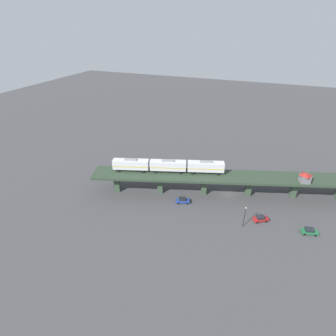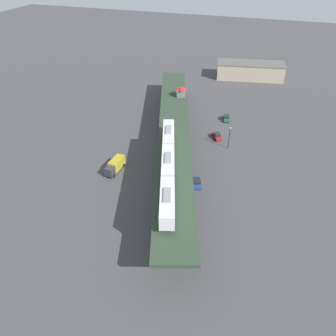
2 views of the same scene
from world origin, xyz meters
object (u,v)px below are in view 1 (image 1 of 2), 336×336
(signal_hut, at_px, (305,177))
(street_car_green, at_px, (309,231))
(street_car_blue, at_px, (182,200))
(delivery_truck, at_px, (198,167))
(street_car_red, at_px, (261,219))
(subway_train, at_px, (168,165))
(street_lamp, at_px, (245,215))

(signal_hut, bearing_deg, street_car_green, 7.54)
(street_car_blue, relative_size, delivery_truck, 0.65)
(street_car_blue, relative_size, street_car_red, 1.01)
(subway_train, relative_size, street_car_blue, 7.64)
(signal_hut, distance_m, delivery_truck, 37.78)
(street_car_blue, height_order, street_lamp, street_lamp)
(street_car_green, bearing_deg, street_car_blue, -91.33)
(street_car_green, height_order, street_lamp, street_lamp)
(street_car_green, relative_size, street_car_red, 1.00)
(street_lamp, bearing_deg, street_car_green, 101.50)
(street_car_red, distance_m, delivery_truck, 33.63)
(subway_train, distance_m, street_lamp, 29.34)
(delivery_truck, bearing_deg, signal_hut, 78.76)
(street_car_red, xyz_separation_m, street_lamp, (4.28, -4.57, 3.17))
(street_car_blue, bearing_deg, street_lamp, 77.36)
(subway_train, height_order, street_car_green, subway_train)
(street_car_red, relative_size, street_lamp, 0.68)
(street_car_green, bearing_deg, subway_train, -97.75)
(delivery_truck, bearing_deg, street_car_red, 48.73)
(street_car_green, distance_m, street_lamp, 18.34)
(street_lamp, bearing_deg, subway_train, -109.70)
(street_car_green, distance_m, street_car_red, 13.15)
(street_car_blue, bearing_deg, street_car_green, 88.67)
(street_car_blue, xyz_separation_m, street_lamp, (4.48, 19.96, 3.17))
(subway_train, distance_m, street_car_blue, 12.62)
(signal_hut, bearing_deg, street_car_red, -36.49)
(subway_train, distance_m, signal_hut, 43.76)
(signal_hut, height_order, street_car_green, signal_hut)
(street_car_blue, bearing_deg, signal_hut, 112.52)
(delivery_truck, bearing_deg, street_car_blue, 1.91)
(street_car_red, relative_size, delivery_truck, 0.64)
(delivery_truck, height_order, street_lamp, street_lamp)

